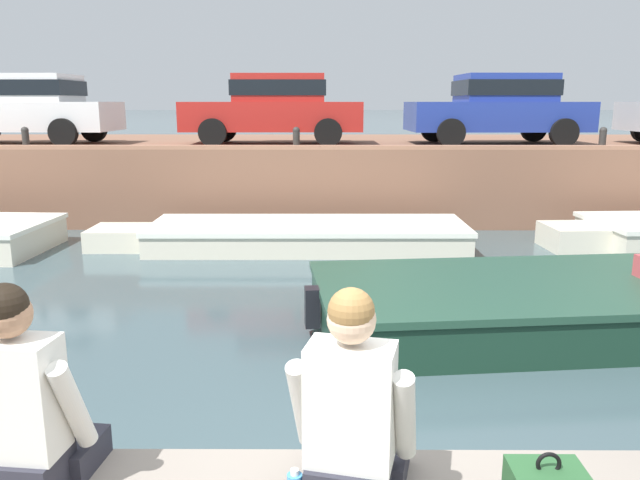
{
  "coord_description": "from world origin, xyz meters",
  "views": [
    {
      "loc": [
        -0.14,
        -2.79,
        2.59
      ],
      "look_at": [
        -0.18,
        3.44,
        1.21
      ],
      "focal_mm": 35.0,
      "sensor_mm": 36.0,
      "label": 1
    }
  ],
  "objects": [
    {
      "name": "person_seated_right",
      "position": [
        -0.02,
        -0.38,
        1.28
      ],
      "size": [
        0.58,
        0.6,
        0.97
      ],
      "color": "#282833",
      "rests_on": "near_quay"
    },
    {
      "name": "car_centre_blue",
      "position": [
        3.8,
        11.54,
        2.5
      ],
      "size": [
        3.97,
        2.07,
        1.54
      ],
      "color": "#233893",
      "rests_on": "far_quay_wall"
    },
    {
      "name": "far_wall_coping",
      "position": [
        0.0,
        9.95,
        1.69
      ],
      "size": [
        60.0,
        0.24,
        0.08
      ],
      "primitive_type": "cube",
      "color": "#9F6C52",
      "rests_on": "far_quay_wall"
    },
    {
      "name": "far_quay_wall",
      "position": [
        0.0,
        12.83,
        0.83
      ],
      "size": [
        60.0,
        6.0,
        1.65
      ],
      "primitive_type": "cube",
      "color": "brown",
      "rests_on": "ground"
    },
    {
      "name": "ground_plane",
      "position": [
        0.0,
        4.91,
        0.0
      ],
      "size": [
        400.0,
        400.0,
        0.0
      ],
      "primitive_type": "plane",
      "color": "#3D5156"
    },
    {
      "name": "car_leftmost_white",
      "position": [
        -6.93,
        11.54,
        2.5
      ],
      "size": [
        4.25,
        1.96,
        1.54
      ],
      "color": "white",
      "rests_on": "far_quay_wall"
    },
    {
      "name": "motorboat_passing",
      "position": [
        3.08,
        4.21,
        0.28
      ],
      "size": [
        7.34,
        3.0,
        1.05
      ],
      "color": "#193828",
      "rests_on": "ground"
    },
    {
      "name": "boat_moored_central_cream",
      "position": [
        -0.7,
        8.25,
        0.23
      ],
      "size": [
        6.78,
        1.93,
        0.45
      ],
      "color": "silver",
      "rests_on": "ground"
    },
    {
      "name": "mooring_bollard_mid",
      "position": [
        -0.7,
        10.08,
        1.89
      ],
      "size": [
        0.15,
        0.15,
        0.45
      ],
      "color": "#2D2B28",
      "rests_on": "far_quay_wall"
    },
    {
      "name": "mooring_bollard_east",
      "position": [
        5.54,
        10.08,
        1.89
      ],
      "size": [
        0.15,
        0.15,
        0.45
      ],
      "color": "#2D2B28",
      "rests_on": "far_quay_wall"
    },
    {
      "name": "mooring_bollard_west",
      "position": [
        -6.25,
        10.08,
        1.89
      ],
      "size": [
        0.15,
        0.15,
        0.45
      ],
      "color": "#2D2B28",
      "rests_on": "far_quay_wall"
    },
    {
      "name": "car_left_inner_red",
      "position": [
        -1.23,
        11.54,
        2.5
      ],
      "size": [
        4.0,
        1.92,
        1.54
      ],
      "color": "#B2231E",
      "rests_on": "far_quay_wall"
    },
    {
      "name": "person_seated_left",
      "position": [
        -1.44,
        -0.32,
        1.28
      ],
      "size": [
        0.56,
        0.56,
        0.97
      ],
      "color": "#282833",
      "rests_on": "near_quay"
    }
  ]
}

